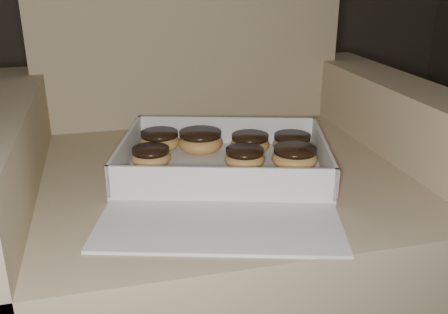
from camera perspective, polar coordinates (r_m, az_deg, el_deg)
armchair at (r=1.09m, az=-1.22°, el=-6.01°), size 0.91×0.77×0.95m
bakery_box at (r=0.92m, az=0.11°, el=-1.78°), size 0.48×0.53×0.06m
donut_a at (r=1.02m, az=7.77°, el=1.57°), size 0.08×0.08×0.04m
donut_b at (r=1.04m, az=-7.35°, el=1.90°), size 0.08×0.08×0.04m
donut_c at (r=0.94m, az=2.36°, el=-0.08°), size 0.08×0.08×0.04m
donut_d at (r=0.96m, az=-8.35°, el=0.04°), size 0.07×0.07×0.04m
donut_e at (r=1.02m, az=-2.72°, el=1.81°), size 0.09×0.09×0.05m
donut_f at (r=0.95m, az=8.05°, el=-0.05°), size 0.09×0.09×0.04m
donut_g at (r=1.01m, az=2.98°, el=1.57°), size 0.08×0.08×0.04m
crumb_a at (r=0.88m, az=1.07°, el=-2.92°), size 0.01×0.01×0.00m
crumb_b at (r=0.88m, az=3.94°, el=-3.04°), size 0.01×0.01×0.00m
crumb_c at (r=0.92m, az=-0.32°, el=-1.89°), size 0.01×0.01×0.00m
crumb_d at (r=0.93m, az=4.33°, el=-1.74°), size 0.01×0.01×0.00m
crumb_e at (r=0.88m, az=4.63°, el=-3.05°), size 0.01×0.01×0.00m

